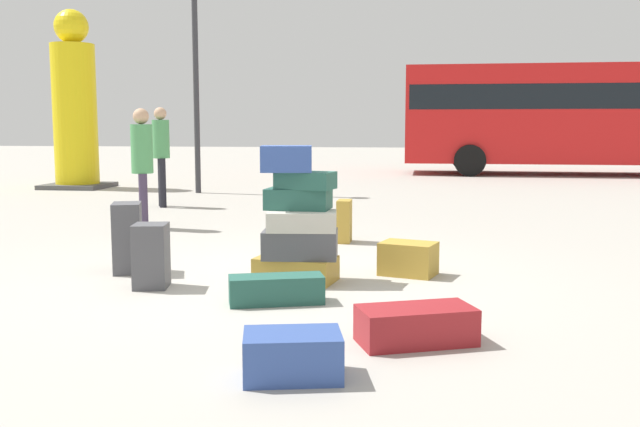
# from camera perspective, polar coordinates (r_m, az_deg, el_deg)

# --- Properties ---
(ground_plane) EXTENTS (80.00, 80.00, 0.00)m
(ground_plane) POSITION_cam_1_polar(r_m,az_deg,el_deg) (6.72, -4.30, -5.34)
(ground_plane) COLOR #ADA89E
(suitcase_tower) EXTENTS (0.79, 0.58, 1.26)m
(suitcase_tower) POSITION_cam_1_polar(r_m,az_deg,el_deg) (6.56, -1.77, -0.96)
(suitcase_tower) COLOR #B28C33
(suitcase_tower) RESTS_ON ground
(suitcase_teal_right_side) EXTENTS (0.81, 0.50, 0.23)m
(suitcase_teal_right_side) POSITION_cam_1_polar(r_m,az_deg,el_deg) (5.83, -3.53, -6.11)
(suitcase_teal_right_side) COLOR #26594C
(suitcase_teal_right_side) RESTS_ON ground
(suitcase_maroon_foreground_near) EXTENTS (0.85, 0.63, 0.25)m
(suitcase_maroon_foreground_near) POSITION_cam_1_polar(r_m,az_deg,el_deg) (4.82, 7.72, -8.89)
(suitcase_maroon_foreground_near) COLOR maroon
(suitcase_maroon_foreground_near) RESTS_ON ground
(suitcase_tan_foreground_far) EXTENTS (0.17, 0.32, 0.53)m
(suitcase_tan_foreground_far) POSITION_cam_1_polar(r_m,az_deg,el_deg) (8.80, 1.96, -0.62)
(suitcase_tan_foreground_far) COLOR #B28C33
(suitcase_tan_foreground_far) RESTS_ON ground
(suitcase_charcoal_white_trunk) EXTENTS (0.34, 0.36, 0.58)m
(suitcase_charcoal_white_trunk) POSITION_cam_1_polar(r_m,az_deg,el_deg) (6.51, -13.42, -3.33)
(suitcase_charcoal_white_trunk) COLOR #4C4C51
(suitcase_charcoal_white_trunk) RESTS_ON ground
(suitcase_navy_upright_blue) EXTENTS (0.63, 0.48, 0.27)m
(suitcase_navy_upright_blue) POSITION_cam_1_polar(r_m,az_deg,el_deg) (4.16, -2.23, -11.32)
(suitcase_navy_upright_blue) COLOR #334F99
(suitcase_navy_upright_blue) RESTS_ON ground
(suitcase_charcoal_left_side) EXTENTS (0.37, 0.43, 0.69)m
(suitcase_charcoal_left_side) POSITION_cam_1_polar(r_m,az_deg,el_deg) (7.23, -15.22, -1.90)
(suitcase_charcoal_left_side) COLOR #4C4C51
(suitcase_charcoal_left_side) RESTS_ON ground
(suitcase_tan_behind_tower) EXTENTS (0.60, 0.50, 0.32)m
(suitcase_tan_behind_tower) POSITION_cam_1_polar(r_m,az_deg,el_deg) (6.95, 7.11, -3.62)
(suitcase_tan_behind_tower) COLOR #B28C33
(suitcase_tan_behind_tower) RESTS_ON ground
(person_bearded_onlooker) EXTENTS (0.30, 0.32, 1.68)m
(person_bearded_onlooker) POSITION_cam_1_polar(r_m,az_deg,el_deg) (10.21, -14.11, 4.37)
(person_bearded_onlooker) COLOR #3F334C
(person_bearded_onlooker) RESTS_ON ground
(person_tourist_with_camera) EXTENTS (0.30, 0.32, 1.76)m
(person_tourist_with_camera) POSITION_cam_1_polar(r_m,az_deg,el_deg) (12.88, -12.65, 5.19)
(person_tourist_with_camera) COLOR black
(person_tourist_with_camera) RESTS_ON ground
(yellow_dummy_statue) EXTENTS (1.38, 1.38, 4.04)m
(yellow_dummy_statue) POSITION_cam_1_polar(r_m,az_deg,el_deg) (17.35, -19.11, 7.89)
(yellow_dummy_statue) COLOR yellow
(yellow_dummy_statue) RESTS_ON ground
(parked_bus) EXTENTS (10.56, 2.85, 3.15)m
(parked_bus) POSITION_cam_1_polar(r_m,az_deg,el_deg) (22.30, 20.75, 7.66)
(parked_bus) COLOR red
(parked_bus) RESTS_ON ground
(lamp_post) EXTENTS (0.36, 0.36, 5.48)m
(lamp_post) POSITION_cam_1_polar(r_m,az_deg,el_deg) (15.57, -10.04, 15.08)
(lamp_post) COLOR #333338
(lamp_post) RESTS_ON ground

